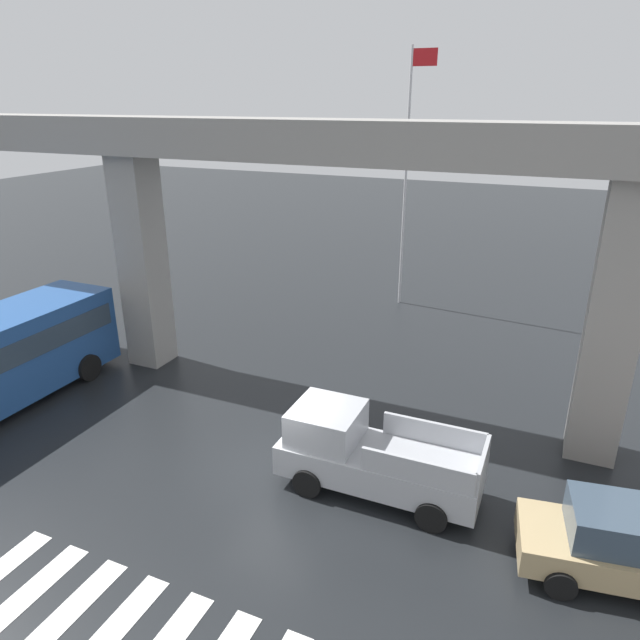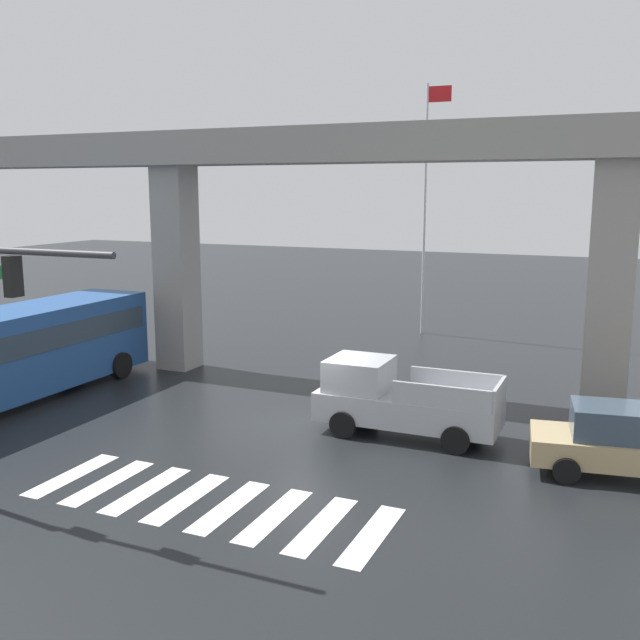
% 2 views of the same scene
% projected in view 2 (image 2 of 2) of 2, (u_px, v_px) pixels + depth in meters
% --- Properties ---
extents(ground_plane, '(120.00, 120.00, 0.00)m').
position_uv_depth(ground_plane, '(312.00, 428.00, 20.94)').
color(ground_plane, black).
extents(crosswalk_stripes, '(8.25, 2.80, 0.01)m').
position_uv_depth(crosswalk_stripes, '(208.00, 502.00, 15.91)').
color(crosswalk_stripes, silver).
rests_on(crosswalk_stripes, ground).
extents(elevated_overpass, '(56.47, 1.97, 8.89)m').
position_uv_depth(elevated_overpass, '(368.00, 166.00, 23.69)').
color(elevated_overpass, gray).
rests_on(elevated_overpass, ground).
extents(pickup_truck, '(5.11, 2.10, 2.08)m').
position_uv_depth(pickup_truck, '(398.00, 400.00, 20.25)').
color(pickup_truck, '#A8AAAF').
rests_on(pickup_truck, ground).
extents(city_bus, '(2.82, 10.80, 2.99)m').
position_uv_depth(city_bus, '(12.00, 350.00, 23.23)').
color(city_bus, '#234C8C').
rests_on(city_bus, ground).
extents(sedan_tan, '(4.52, 2.44, 1.72)m').
position_uv_depth(sedan_tan, '(622.00, 442.00, 17.30)').
color(sedan_tan, tan).
rests_on(sedan_tan, ground).
extents(flagpole, '(1.16, 0.12, 11.57)m').
position_uv_depth(flagpole, '(427.00, 194.00, 33.44)').
color(flagpole, silver).
rests_on(flagpole, ground).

